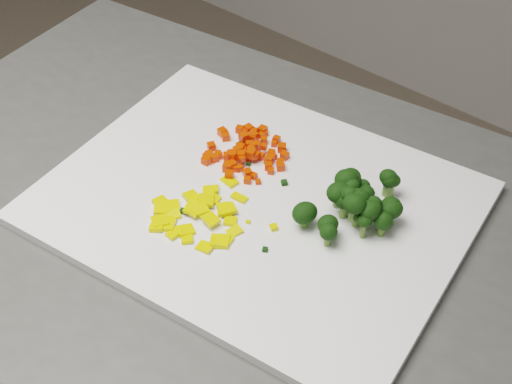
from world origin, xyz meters
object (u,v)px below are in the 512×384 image
Objects in this scene: cutting_board at (256,202)px; broccoli_pile at (358,197)px; carrot_pile at (245,146)px; pepper_pile at (204,208)px.

cutting_board is 3.75× the size of broccoli_pile.
pepper_pile is at bearing -74.61° from carrot_pile.
broccoli_pile reaches higher than carrot_pile.
cutting_board is at bearing -154.31° from broccoli_pile.
cutting_board is 0.08m from carrot_pile.
broccoli_pile is (0.17, -0.00, 0.01)m from carrot_pile.
broccoli_pile is (0.14, 0.11, 0.02)m from pepper_pile.
cutting_board is at bearing 62.27° from pepper_pile.
cutting_board is 0.12m from broccoli_pile.
carrot_pile is at bearing 179.90° from broccoli_pile.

